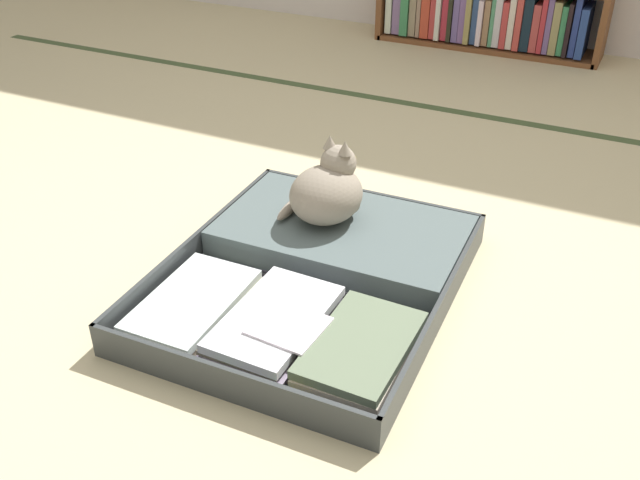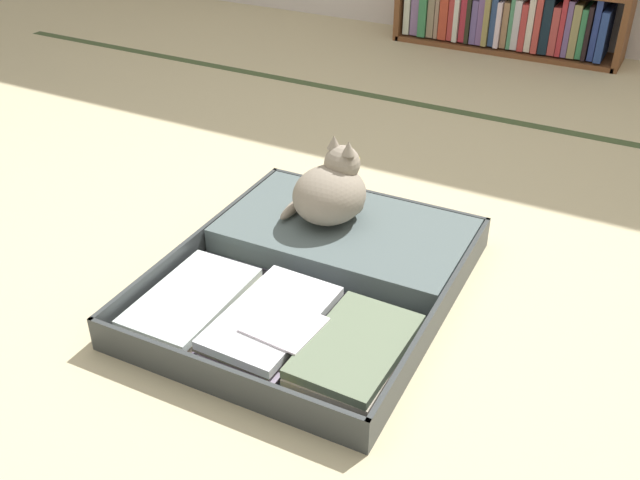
# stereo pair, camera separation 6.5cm
# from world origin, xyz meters

# --- Properties ---
(ground_plane) EXTENTS (10.00, 10.00, 0.00)m
(ground_plane) POSITION_xyz_m (0.00, 0.00, 0.00)
(ground_plane) COLOR #C6B88F
(tatami_border) EXTENTS (4.80, 0.05, 0.00)m
(tatami_border) POSITION_xyz_m (0.00, 1.34, 0.00)
(tatami_border) COLOR #3E4F2E
(tatami_border) RESTS_ON ground_plane
(open_suitcase) EXTENTS (0.74, 0.90, 0.09)m
(open_suitcase) POSITION_xyz_m (0.10, -0.01, 0.04)
(open_suitcase) COLOR #35393A
(open_suitcase) RESTS_ON ground_plane
(black_cat) EXTENTS (0.25, 0.27, 0.24)m
(black_cat) POSITION_xyz_m (0.03, 0.18, 0.18)
(black_cat) COLOR gray
(black_cat) RESTS_ON open_suitcase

